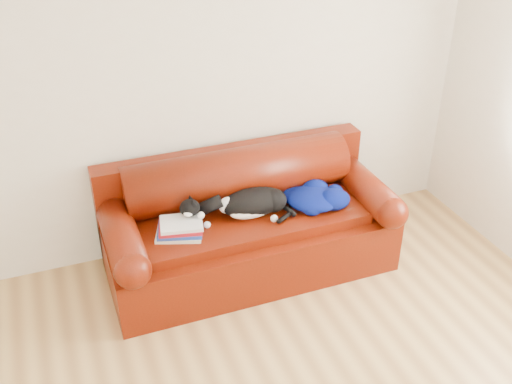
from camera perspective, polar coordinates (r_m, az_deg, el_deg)
room_shell at (r=2.55m, az=7.20°, el=2.66°), size 4.52×4.02×2.61m
sofa_base at (r=4.51m, az=-0.65°, el=-4.70°), size 2.10×0.90×0.50m
sofa_back at (r=4.54m, az=-1.74°, el=0.09°), size 2.10×1.01×0.88m
book_stack at (r=4.14m, az=-7.22°, el=-3.44°), size 0.37×0.33×0.10m
cat at (r=4.29m, az=-0.34°, el=-1.09°), size 0.66×0.37×0.25m
blanket at (r=4.44m, az=5.67°, el=-0.48°), size 0.49×0.46×0.15m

